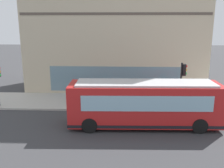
{
  "coord_description": "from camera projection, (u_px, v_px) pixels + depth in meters",
  "views": [
    {
      "loc": [
        -16.1,
        -0.74,
        6.95
      ],
      "look_at": [
        3.2,
        0.07,
        2.1
      ],
      "focal_mm": 40.26,
      "sensor_mm": 36.0,
      "label": 1
    }
  ],
  "objects": [
    {
      "name": "pedestrian_near_hydrant",
      "position": [
        109.0,
        94.0,
        20.82
      ],
      "size": [
        0.32,
        0.32,
        1.64
      ],
      "color": "#B23338",
      "rests_on": "sidewalk_curb"
    },
    {
      "name": "pedestrian_near_building_entrance",
      "position": [
        77.0,
        90.0,
        21.73
      ],
      "size": [
        0.32,
        0.32,
        1.78
      ],
      "color": "black",
      "rests_on": "sidewalk_curb"
    },
    {
      "name": "newspaper_vending_box",
      "position": [
        186.0,
        99.0,
        20.92
      ],
      "size": [
        0.44,
        0.42,
        0.9
      ],
      "color": "#263F99",
      "rests_on": "sidewalk_curb"
    },
    {
      "name": "ground",
      "position": [
        111.0,
        125.0,
        17.32
      ],
      "size": [
        120.0,
        120.0,
        0.0
      ],
      "primitive_type": "plane",
      "color": "#38383A"
    },
    {
      "name": "fire_hydrant",
      "position": [
        129.0,
        94.0,
        22.86
      ],
      "size": [
        0.35,
        0.35,
        0.74
      ],
      "color": "red",
      "rests_on": "sidewalk_curb"
    },
    {
      "name": "building_corner",
      "position": [
        116.0,
        22.0,
        25.8
      ],
      "size": [
        6.71,
        17.62,
        13.8
      ],
      "color": "beige",
      "rests_on": "ground"
    },
    {
      "name": "traffic_light_near_corner",
      "position": [
        183.0,
        77.0,
        19.5
      ],
      "size": [
        0.32,
        0.49,
        3.69
      ],
      "color": "black",
      "rests_on": "sidewalk_curb"
    },
    {
      "name": "sidewalk_curb",
      "position": [
        114.0,
        102.0,
        22.03
      ],
      "size": [
        4.56,
        40.0,
        0.15
      ],
      "primitive_type": "cube",
      "color": "#B2ADA3",
      "rests_on": "ground"
    },
    {
      "name": "pedestrian_walking_along_curb",
      "position": [
        201.0,
        92.0,
        20.98
      ],
      "size": [
        0.32,
        0.32,
        1.81
      ],
      "color": "silver",
      "rests_on": "sidewalk_curb"
    },
    {
      "name": "city_bus_nearside",
      "position": [
        144.0,
        104.0,
        16.8
      ],
      "size": [
        2.82,
        10.11,
        3.07
      ],
      "color": "red",
      "rests_on": "ground"
    }
  ]
}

